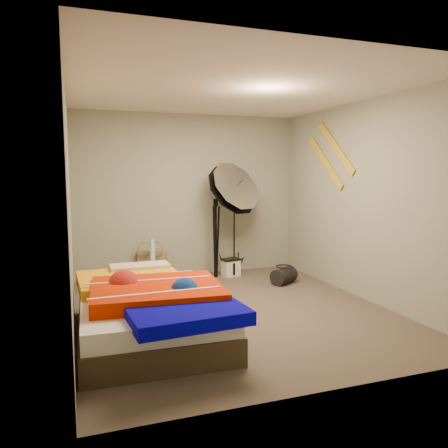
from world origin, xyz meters
name	(u,v)px	position (x,y,z in m)	size (l,w,h in m)	color
floor	(233,311)	(0.00, 0.00, 0.00)	(4.00, 4.00, 0.00)	brown
ceiling	(233,91)	(0.00, 0.00, 2.50)	(4.00, 4.00, 0.00)	silver
wall_back	(189,195)	(0.00, 2.00, 1.25)	(3.50, 3.50, 0.00)	gray
wall_front	(332,223)	(0.00, -2.00, 1.25)	(3.50, 3.50, 0.00)	gray
wall_left	(70,208)	(-1.75, 0.00, 1.25)	(4.00, 4.00, 0.00)	gray
wall_right	(363,201)	(1.75, 0.00, 1.25)	(4.00, 4.00, 0.00)	gray
tote_bag	(152,265)	(-0.62, 1.86, 0.21)	(0.42, 0.13, 0.42)	tan
wrapping_roll	(153,261)	(-0.65, 1.62, 0.32)	(0.07, 0.07, 0.65)	#54A6CD
camera_case	(231,268)	(0.57, 1.62, 0.13)	(0.26, 0.18, 0.26)	white
duffel_bag	(284,276)	(1.13, 0.92, 0.12)	(0.24, 0.24, 0.39)	black
wall_stripe_upper	(336,147)	(1.73, 0.60, 1.95)	(0.02, 1.10, 0.10)	gold
wall_stripe_lower	(326,162)	(1.73, 0.85, 1.75)	(0.02, 1.10, 0.10)	gold
bed	(151,309)	(-1.04, -0.49, 0.28)	(1.37, 2.10, 0.56)	#3E3120
photo_umbrella	(232,190)	(0.58, 1.63, 1.33)	(0.96, 0.91, 1.86)	black
camera_tripod	(216,233)	(0.32, 1.63, 0.69)	(0.08, 0.08, 1.21)	black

